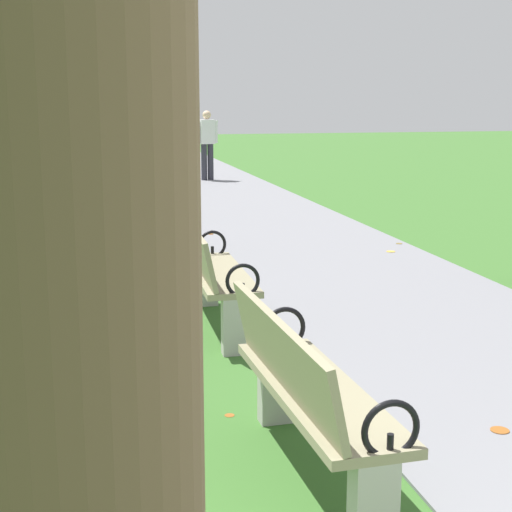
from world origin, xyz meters
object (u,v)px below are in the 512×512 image
Objects in this scene: park_bench_2 at (307,391)px; park_bench_6 at (135,174)px; park_bench_5 at (148,191)px; pedestrian_walking at (207,141)px; park_bench_4 at (170,218)px; park_bench_3 at (213,273)px.

park_bench_2 is 11.57m from park_bench_6.
park_bench_5 is 0.99× the size of pedestrian_walking.
park_bench_4 is 8.89m from pedestrian_walking.
park_bench_5 is at bearing 90.00° from park_bench_3.
park_bench_6 is (-0.00, 5.66, 0.00)m from park_bench_4.
park_bench_5 is (-0.00, 6.06, 0.00)m from park_bench_3.
park_bench_6 is (0.00, 2.71, 0.00)m from park_bench_5.
pedestrian_walking reaches higher than park_bench_3.
park_bench_3 is at bearing -90.00° from park_bench_4.
pedestrian_walking is at bearing 71.33° from park_bench_5.
park_bench_4 is 1.00× the size of pedestrian_walking.
park_bench_4 is (0.00, 3.12, 0.00)m from park_bench_3.
park_bench_2 is 14.72m from pedestrian_walking.
park_bench_5 is (-0.00, 2.94, 0.00)m from park_bench_4.
pedestrian_walking reaches higher than park_bench_6.
park_bench_2 and park_bench_4 have the same top height.
park_bench_2 is at bearing -90.00° from park_bench_5.
park_bench_3 is 3.12m from park_bench_4.
park_bench_2 is 2.80m from park_bench_3.
pedestrian_walking reaches higher than park_bench_5.
park_bench_4 is at bearing 90.00° from park_bench_3.
park_bench_2 is at bearing -90.00° from park_bench_3.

